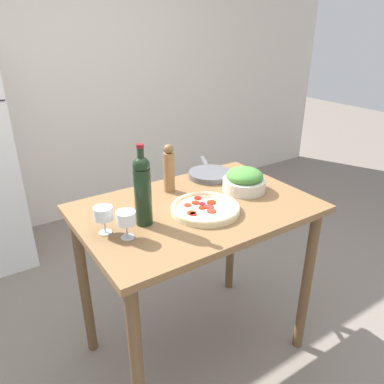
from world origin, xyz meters
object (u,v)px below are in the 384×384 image
at_px(wine_bottle, 143,189).
at_px(wine_glass_far, 103,214).
at_px(salad_bowl, 244,180).
at_px(homemade_pizza, 205,208).
at_px(wine_glass_near, 126,219).
at_px(pepper_mill, 169,169).
at_px(cast_iron_skillet, 210,174).

xyz_separation_m(wine_bottle, wine_glass_far, (-0.18, 0.02, -0.08)).
bearing_deg(salad_bowl, homemade_pizza, -164.44).
distance_m(wine_bottle, wine_glass_near, 0.16).
distance_m(wine_bottle, pepper_mill, 0.37).
height_order(pepper_mill, cast_iron_skillet, pepper_mill).
bearing_deg(salad_bowl, cast_iron_skillet, 98.99).
xyz_separation_m(wine_bottle, salad_bowl, (0.62, 0.03, -0.11)).
xyz_separation_m(wine_bottle, homemade_pizza, (0.29, -0.06, -0.15)).
bearing_deg(salad_bowl, wine_glass_near, -171.99).
bearing_deg(homemade_pizza, cast_iron_skillet, 50.65).
relative_size(wine_glass_far, cast_iron_skillet, 0.32).
bearing_deg(homemade_pizza, pepper_mill, 93.37).
height_order(wine_glass_far, salad_bowl, salad_bowl).
height_order(wine_glass_near, pepper_mill, pepper_mill).
relative_size(wine_glass_far, homemade_pizza, 0.37).
height_order(wine_glass_far, pepper_mill, pepper_mill).
relative_size(wine_bottle, salad_bowl, 1.61).
bearing_deg(pepper_mill, wine_glass_far, -153.95).
bearing_deg(wine_bottle, cast_iron_skillet, 26.40).
xyz_separation_m(homemade_pizza, cast_iron_skillet, (0.28, 0.35, 0.00)).
distance_m(wine_glass_far, homemade_pizza, 0.49).
bearing_deg(pepper_mill, homemade_pizza, -86.63).
bearing_deg(pepper_mill, wine_bottle, -138.41).
relative_size(wine_bottle, wine_glass_near, 3.02).
bearing_deg(wine_bottle, wine_glass_far, 173.32).
bearing_deg(wine_glass_far, wine_glass_near, -56.04).
bearing_deg(wine_glass_far, salad_bowl, 0.67).
height_order(wine_glass_far, cast_iron_skillet, wine_glass_far).
relative_size(wine_glass_near, pepper_mill, 0.47).
distance_m(wine_glass_far, salad_bowl, 0.80).
distance_m(salad_bowl, cast_iron_skillet, 0.26).
xyz_separation_m(wine_glass_near, cast_iron_skillet, (0.70, 0.36, -0.07)).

